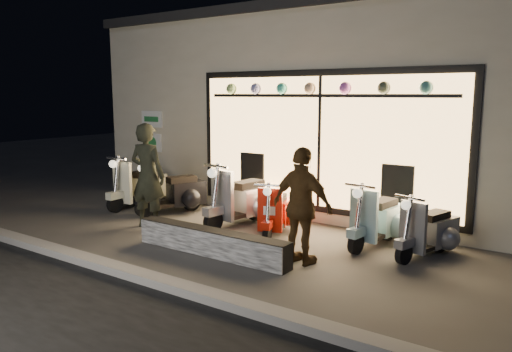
{
  "coord_description": "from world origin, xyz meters",
  "views": [
    {
      "loc": [
        5.03,
        -6.3,
        2.43
      ],
      "look_at": [
        0.29,
        0.6,
        1.05
      ],
      "focal_mm": 35.0,
      "sensor_mm": 36.0,
      "label": 1
    }
  ],
  "objects_px": {
    "graffiti_barrier": "(211,242)",
    "woman": "(302,206)",
    "scooter_silver": "(246,199)",
    "man": "(148,176)",
    "scooter_red": "(276,211)"
  },
  "relations": [
    {
      "from": "graffiti_barrier",
      "to": "woman",
      "type": "xyz_separation_m",
      "value": [
        1.32,
        0.45,
        0.65
      ]
    },
    {
      "from": "graffiti_barrier",
      "to": "scooter_red",
      "type": "xyz_separation_m",
      "value": [
        0.13,
        1.64,
        0.17
      ]
    },
    {
      "from": "scooter_red",
      "to": "man",
      "type": "xyz_separation_m",
      "value": [
        -2.12,
        -1.04,
        0.59
      ]
    },
    {
      "from": "graffiti_barrier",
      "to": "scooter_silver",
      "type": "bearing_deg",
      "value": 110.26
    },
    {
      "from": "graffiti_barrier",
      "to": "woman",
      "type": "relative_size",
      "value": 1.6
    },
    {
      "from": "scooter_silver",
      "to": "man",
      "type": "xyz_separation_m",
      "value": [
        -1.3,
        -1.24,
        0.5
      ]
    },
    {
      "from": "scooter_red",
      "to": "woman",
      "type": "height_order",
      "value": "woman"
    },
    {
      "from": "scooter_red",
      "to": "man",
      "type": "distance_m",
      "value": 2.43
    },
    {
      "from": "scooter_silver",
      "to": "man",
      "type": "distance_m",
      "value": 1.87
    },
    {
      "from": "scooter_red",
      "to": "man",
      "type": "height_order",
      "value": "man"
    },
    {
      "from": "graffiti_barrier",
      "to": "man",
      "type": "height_order",
      "value": "man"
    },
    {
      "from": "scooter_silver",
      "to": "scooter_red",
      "type": "xyz_separation_m",
      "value": [
        0.81,
        -0.2,
        -0.09
      ]
    },
    {
      "from": "scooter_red",
      "to": "man",
      "type": "relative_size",
      "value": 0.68
    },
    {
      "from": "man",
      "to": "woman",
      "type": "height_order",
      "value": "man"
    },
    {
      "from": "graffiti_barrier",
      "to": "woman",
      "type": "height_order",
      "value": "woman"
    }
  ]
}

